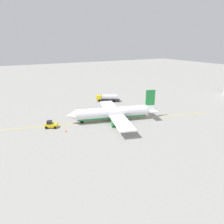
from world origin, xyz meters
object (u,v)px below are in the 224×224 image
Objects in this scene: safety_cone_wingtip at (66,131)px; fuel_tanker at (108,97)px; pushback_tug at (51,125)px; safety_cone_nose at (75,118)px; airplane at (113,113)px; refueling_worker at (107,105)px.

fuel_tanker is at bearing -138.01° from safety_cone_wingtip.
pushback_tug is 6.76× the size of safety_cone_nose.
safety_cone_nose is (-8.84, -4.07, -0.70)m from pushback_tug.
airplane is 50.41× the size of safety_cone_nose.
safety_cone_wingtip is at bearing 57.52° from safety_cone_nose.
safety_cone_nose reaches higher than safety_cone_wingtip.
pushback_tug is at bearing -10.74° from airplane.
fuel_tanker reaches higher than safety_cone_wingtip.
airplane reaches higher than safety_cone_wingtip.
safety_cone_wingtip is at bearing 41.99° from fuel_tanker.
fuel_tanker reaches higher than pushback_tug.
fuel_tanker is at bearing -112.94° from airplane.
refueling_worker is at bearing 61.35° from fuel_tanker.
fuel_tanker is 34.61m from safety_cone_wingtip.
refueling_worker is (-24.87, -11.01, -0.19)m from pushback_tug.
safety_cone_nose is (19.89, 14.00, -1.42)m from fuel_tanker.
airplane is 51.35× the size of safety_cone_wingtip.
pushback_tug is 5.94m from safety_cone_wingtip.
refueling_worker is at bearing -143.65° from safety_cone_wingtip.
airplane is 19.93m from pushback_tug.
pushback_tug is (19.52, -3.70, -1.63)m from airplane.
fuel_tanker is 15.99× the size of safety_cone_nose.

